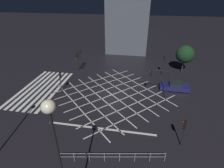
% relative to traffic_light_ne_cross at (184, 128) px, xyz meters
% --- Properties ---
extents(ground_plane, '(200.00, 200.00, 0.00)m').
position_rel_traffic_light_ne_cross_xyz_m(ground_plane, '(-8.55, -8.61, -2.29)').
color(ground_plane, black).
extents(road_markings, '(19.08, 24.21, 0.01)m').
position_rel_traffic_light_ne_cross_xyz_m(road_markings, '(-8.18, -15.23, -2.29)').
color(road_markings, silver).
rests_on(road_markings, ground_plane).
extents(office_building, '(34.29, 10.06, 18.10)m').
position_rel_traffic_light_ne_cross_xyz_m(office_building, '(-44.47, -8.61, 6.76)').
color(office_building, '#4C515B').
rests_on(office_building, ground_plane).
extents(traffic_light_ne_cross, '(0.36, 0.39, 3.20)m').
position_rel_traffic_light_ne_cross_xyz_m(traffic_light_ne_cross, '(0.00, 0.00, 0.00)').
color(traffic_light_ne_cross, black).
rests_on(traffic_light_ne_cross, ground_plane).
extents(traffic_light_median_south, '(0.36, 0.39, 3.26)m').
position_rel_traffic_light_ne_cross_xyz_m(traffic_light_median_south, '(-8.22, -16.54, 0.04)').
color(traffic_light_median_south, black).
rests_on(traffic_light_median_south, ground_plane).
extents(traffic_light_nw_main, '(0.39, 0.36, 4.11)m').
position_rel_traffic_light_ne_cross_xyz_m(traffic_light_nw_main, '(-17.02, -0.48, 0.64)').
color(traffic_light_nw_main, black).
rests_on(traffic_light_nw_main, ground_plane).
extents(traffic_light_sw_cross, '(0.36, 0.39, 3.78)m').
position_rel_traffic_light_ne_cross_xyz_m(traffic_light_sw_cross, '(-16.83, -16.72, 0.42)').
color(traffic_light_sw_cross, black).
rests_on(traffic_light_sw_cross, ground_plane).
extents(traffic_light_median_north, '(0.36, 2.74, 4.51)m').
position_rel_traffic_light_ne_cross_xyz_m(traffic_light_median_north, '(-9.00, -2.00, 1.03)').
color(traffic_light_median_north, black).
rests_on(traffic_light_median_north, ground_plane).
extents(traffic_light_sw_main, '(2.96, 0.36, 4.20)m').
position_rel_traffic_light_ne_cross_xyz_m(traffic_light_sw_main, '(-15.68, -16.22, 0.82)').
color(traffic_light_sw_main, black).
rests_on(traffic_light_sw_main, ground_plane).
extents(street_lamp_west, '(0.63, 0.63, 10.19)m').
position_rel_traffic_light_ne_cross_xyz_m(street_lamp_west, '(8.58, -8.29, 5.43)').
color(street_lamp_west, black).
rests_on(street_lamp_west, ground_plane).
extents(street_tree_near, '(3.33, 3.33, 5.26)m').
position_rel_traffic_light_ne_cross_xyz_m(street_tree_near, '(-19.40, 3.40, 1.30)').
color(street_tree_near, '#38281C').
rests_on(street_tree_near, ground_plane).
extents(waiting_car, '(1.88, 4.54, 1.39)m').
position_rel_traffic_light_ne_cross_xyz_m(waiting_car, '(-11.73, 0.96, -1.64)').
color(waiting_car, '#191951').
rests_on(waiting_car, ground_plane).
extents(pedestrian_railing, '(1.75, 9.73, 1.05)m').
position_rel_traffic_light_ne_cross_xyz_m(pedestrian_railing, '(3.12, -6.56, -1.62)').
color(pedestrian_railing, '#9EA0A5').
rests_on(pedestrian_railing, ground_plane).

